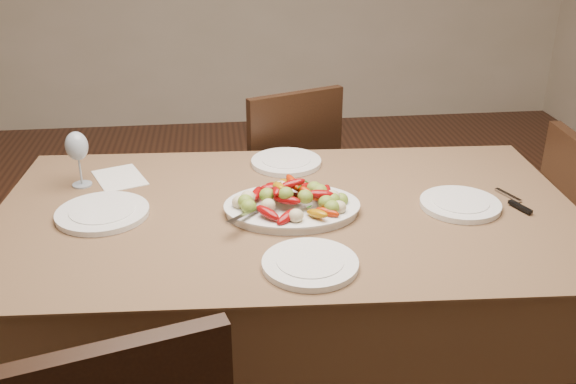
# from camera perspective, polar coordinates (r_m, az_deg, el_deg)

# --- Properties ---
(floor) EXTENTS (6.00, 6.00, 0.00)m
(floor) POSITION_cam_1_polar(r_m,az_deg,el_deg) (2.57, 0.61, -15.38)
(floor) COLOR #3C1F12
(floor) RESTS_ON ground
(dining_table) EXTENTS (1.89, 1.14, 0.76)m
(dining_table) POSITION_cam_1_polar(r_m,az_deg,el_deg) (2.22, -0.00, -10.39)
(dining_table) COLOR brown
(dining_table) RESTS_ON ground
(chair_far) EXTENTS (0.55, 0.55, 0.95)m
(chair_far) POSITION_cam_1_polar(r_m,az_deg,el_deg) (2.89, -1.16, 0.68)
(chair_far) COLOR black
(chair_far) RESTS_ON ground
(serving_platter) EXTENTS (0.43, 0.33, 0.02)m
(serving_platter) POSITION_cam_1_polar(r_m,az_deg,el_deg) (2.00, 0.36, -1.52)
(serving_platter) COLOR white
(serving_platter) RESTS_ON dining_table
(roasted_vegetables) EXTENTS (0.35, 0.25, 0.09)m
(roasted_vegetables) POSITION_cam_1_polar(r_m,az_deg,el_deg) (1.98, 0.36, -0.04)
(roasted_vegetables) COLOR maroon
(roasted_vegetables) RESTS_ON serving_platter
(serving_spoon) EXTENTS (0.26, 0.22, 0.03)m
(serving_spoon) POSITION_cam_1_polar(r_m,az_deg,el_deg) (1.95, -1.47, -1.08)
(serving_spoon) COLOR #9EA0A8
(serving_spoon) RESTS_ON serving_platter
(plate_left) EXTENTS (0.28, 0.28, 0.02)m
(plate_left) POSITION_cam_1_polar(r_m,az_deg,el_deg) (2.06, -16.16, -1.82)
(plate_left) COLOR white
(plate_left) RESTS_ON dining_table
(plate_right) EXTENTS (0.25, 0.25, 0.02)m
(plate_right) POSITION_cam_1_polar(r_m,az_deg,el_deg) (2.11, 15.06, -1.08)
(plate_right) COLOR white
(plate_right) RESTS_ON dining_table
(plate_far) EXTENTS (0.26, 0.26, 0.02)m
(plate_far) POSITION_cam_1_polar(r_m,az_deg,el_deg) (2.36, -0.16, 2.67)
(plate_far) COLOR white
(plate_far) RESTS_ON dining_table
(plate_near) EXTENTS (0.26, 0.26, 0.02)m
(plate_near) POSITION_cam_1_polar(r_m,az_deg,el_deg) (1.72, 1.98, -6.43)
(plate_near) COLOR white
(plate_near) RESTS_ON dining_table
(wine_glass) EXTENTS (0.08, 0.08, 0.20)m
(wine_glass) POSITION_cam_1_polar(r_m,az_deg,el_deg) (2.26, -18.14, 2.93)
(wine_glass) COLOR #8C99A5
(wine_glass) RESTS_ON dining_table
(menu_card) EXTENTS (0.22, 0.25, 0.00)m
(menu_card) POSITION_cam_1_polar(r_m,az_deg,el_deg) (2.32, -14.74, 1.23)
(menu_card) COLOR silver
(menu_card) RESTS_ON dining_table
(table_knife) EXTENTS (0.09, 0.19, 0.01)m
(table_knife) POSITION_cam_1_polar(r_m,az_deg,el_deg) (2.19, 19.49, -0.86)
(table_knife) COLOR #9EA0A8
(table_knife) RESTS_ON dining_table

